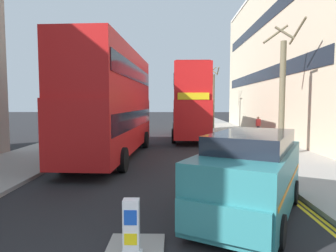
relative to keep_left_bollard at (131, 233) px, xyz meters
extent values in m
cube|color=#9E9991|center=(6.50, 13.70, -0.54)|extent=(4.00, 80.00, 0.14)
cube|color=#9E9991|center=(-6.50, 13.70, -0.54)|extent=(4.00, 80.00, 0.14)
cube|color=yellow|center=(4.40, 11.70, -0.60)|extent=(0.10, 56.00, 0.01)
cube|color=yellow|center=(4.24, 11.70, -0.60)|extent=(0.10, 56.00, 0.01)
cube|color=white|center=(0.00, 0.00, 0.13)|extent=(0.28, 0.20, 0.95)
cube|color=blue|center=(0.00, -0.10, 0.32)|extent=(0.22, 0.01, 0.26)
cube|color=yellow|center=(0.00, -0.10, -0.06)|extent=(0.22, 0.01, 0.20)
cube|color=red|center=(-2.43, 10.49, 1.13)|extent=(3.00, 10.90, 2.60)
cube|color=red|center=(-2.43, 10.49, 3.68)|extent=(2.94, 10.69, 2.50)
cube|color=black|center=(-2.43, 10.49, 1.43)|extent=(3.01, 10.47, 0.84)
cube|color=black|center=(-2.43, 10.49, 3.78)|extent=(2.99, 10.26, 0.80)
cube|color=yellow|center=(-2.18, 15.86, 2.68)|extent=(2.00, 0.15, 0.44)
cube|color=maroon|center=(-2.43, 10.49, 4.98)|extent=(2.70, 9.81, 0.10)
cylinder|color=black|center=(-3.52, 13.89, -0.09)|extent=(0.35, 1.05, 1.04)
cylinder|color=black|center=(-1.02, 13.77, -0.09)|extent=(0.35, 1.05, 1.04)
cylinder|color=black|center=(-3.83, 7.20, -0.09)|extent=(0.35, 1.05, 1.04)
cylinder|color=black|center=(-1.34, 7.08, -0.09)|extent=(0.35, 1.05, 1.04)
cube|color=red|center=(2.08, 19.26, 1.13)|extent=(2.61, 10.83, 2.60)
cube|color=red|center=(2.08, 19.26, 3.68)|extent=(2.56, 10.61, 2.50)
cube|color=black|center=(2.08, 19.26, 1.43)|extent=(2.64, 10.39, 0.84)
cube|color=black|center=(2.08, 19.26, 3.78)|extent=(2.62, 10.18, 0.80)
cube|color=yellow|center=(2.02, 13.88, 2.68)|extent=(2.00, 0.08, 0.44)
cube|color=maroon|center=(2.08, 19.26, 4.98)|extent=(2.35, 9.74, 0.10)
cylinder|color=black|center=(3.29, 15.90, -0.09)|extent=(0.31, 1.04, 1.04)
cylinder|color=black|center=(0.79, 15.92, -0.09)|extent=(0.31, 1.04, 1.04)
cylinder|color=black|center=(3.36, 22.59, -0.09)|extent=(0.31, 1.04, 1.04)
cylinder|color=black|center=(0.86, 22.62, -0.09)|extent=(0.31, 1.04, 1.04)
cube|color=teal|center=(2.69, 2.43, 0.33)|extent=(3.83, 5.05, 1.50)
cube|color=black|center=(2.76, 2.57, 1.13)|extent=(2.91, 3.50, 0.76)
cube|color=teal|center=(1.83, 0.76, 0.07)|extent=(2.14, 1.87, 0.67)
cube|color=orange|center=(2.69, 2.43, 0.38)|extent=(3.68, 4.72, 0.10)
cylinder|color=black|center=(2.83, 0.73, -0.27)|extent=(0.51, 0.71, 0.68)
cylinder|color=black|center=(1.22, 1.55, -0.27)|extent=(0.51, 0.71, 0.68)
cylinder|color=black|center=(4.15, 3.32, -0.27)|extent=(0.51, 0.71, 0.68)
cylinder|color=black|center=(2.55, 4.14, -0.27)|extent=(0.51, 0.71, 0.68)
cylinder|color=#2D2D38|center=(7.70, 19.28, -0.04)|extent=(0.22, 0.22, 0.85)
cube|color=red|center=(7.70, 19.28, 0.66)|extent=(0.34, 0.22, 0.56)
sphere|color=tan|center=(7.70, 19.28, 1.05)|extent=(0.20, 0.20, 0.20)
cylinder|color=#6B6047|center=(5.17, 34.87, 2.14)|extent=(0.29, 0.29, 5.21)
cylinder|color=#6B6047|center=(5.68, 35.00, 5.11)|extent=(0.39, 1.11, 0.83)
cylinder|color=#6B6047|center=(4.78, 35.43, 5.22)|extent=(1.24, 0.90, 1.04)
cylinder|color=#6B6047|center=(4.98, 34.39, 5.10)|extent=(1.06, 0.51, 0.81)
cylinder|color=#6B6047|center=(6.42, 10.64, 2.48)|extent=(0.30, 0.30, 5.91)
cylinder|color=#6B6047|center=(7.15, 10.74, 5.95)|extent=(0.33, 1.52, 1.11)
cylinder|color=#6B6047|center=(6.24, 11.34, 5.94)|extent=(1.46, 0.50, 1.09)
cylinder|color=#6B6047|center=(6.29, 10.21, 5.76)|extent=(0.95, 0.40, 0.72)
cylinder|color=#6B6047|center=(5.05, 27.16, 2.42)|extent=(0.36, 0.36, 5.77)
cylinder|color=#6B6047|center=(5.56, 27.18, 5.67)|extent=(0.15, 1.09, 0.81)
cylinder|color=#6B6047|center=(4.88, 27.74, 5.72)|extent=(1.23, 0.46, 0.92)
cylinder|color=#6B6047|center=(4.77, 26.62, 5.73)|extent=(1.18, 0.69, 0.94)
cube|color=beige|center=(13.50, 21.95, 6.29)|extent=(10.00, 28.00, 13.80)
cube|color=black|center=(8.48, 21.95, 9.33)|extent=(0.04, 24.64, 1.00)
cube|color=black|center=(8.48, 21.95, 4.64)|extent=(0.04, 24.64, 1.00)
camera|label=1|loc=(0.72, -4.99, 2.26)|focal=31.74mm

